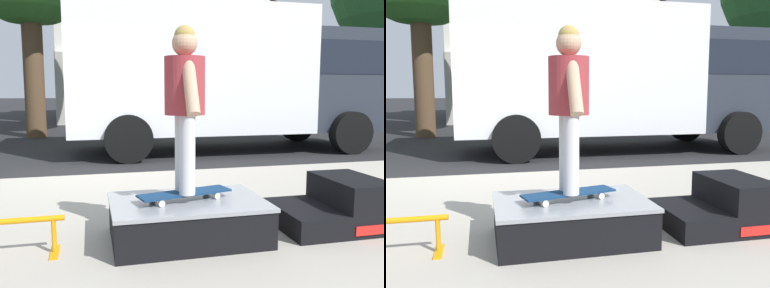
# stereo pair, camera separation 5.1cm
# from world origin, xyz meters

# --- Properties ---
(ground_plane) EXTENTS (140.00, 140.00, 0.00)m
(ground_plane) POSITION_xyz_m (0.00, 0.00, 0.00)
(ground_plane) COLOR black
(sidewalk_slab) EXTENTS (50.00, 5.00, 0.12)m
(sidewalk_slab) POSITION_xyz_m (0.00, -3.00, 0.06)
(sidewalk_slab) COLOR #A8A093
(sidewalk_slab) RESTS_ON ground
(skate_box) EXTENTS (1.25, 0.85, 0.33)m
(skate_box) POSITION_xyz_m (1.15, -3.38, 0.30)
(skate_box) COLOR black
(skate_box) RESTS_ON sidewalk_slab
(kicker_ramp) EXTENTS (0.92, 0.77, 0.44)m
(kicker_ramp) POSITION_xyz_m (2.53, -3.38, 0.30)
(kicker_ramp) COLOR black
(kicker_ramp) RESTS_ON sidewalk_slab
(skateboard) EXTENTS (0.81, 0.38, 0.07)m
(skateboard) POSITION_xyz_m (1.13, -3.38, 0.51)
(skateboard) COLOR navy
(skateboard) RESTS_ON skate_box
(skater_kid) EXTENTS (0.32, 0.68, 1.32)m
(skater_kid) POSITION_xyz_m (1.13, -3.38, 1.30)
(skater_kid) COLOR silver
(skater_kid) RESTS_ON skateboard
(box_truck) EXTENTS (6.91, 2.63, 3.05)m
(box_truck) POSITION_xyz_m (3.43, 2.20, 1.70)
(box_truck) COLOR white
(box_truck) RESTS_ON ground
(house_behind) EXTENTS (9.54, 8.22, 8.40)m
(house_behind) POSITION_xyz_m (3.62, 14.18, 4.24)
(house_behind) COLOR silver
(house_behind) RESTS_ON ground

